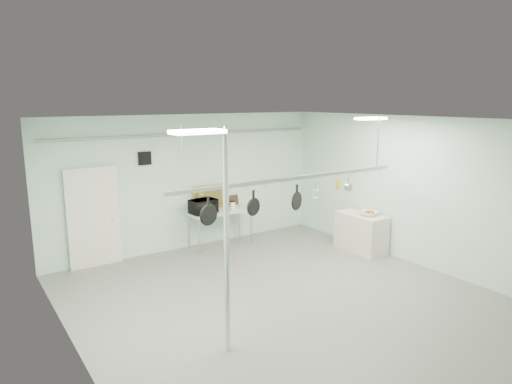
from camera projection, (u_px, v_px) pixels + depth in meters
floor at (294, 305)px, 7.98m from camera, size 8.00×8.00×0.00m
ceiling at (297, 122)px, 7.34m from camera, size 7.00×8.00×0.02m
back_wall at (190, 182)px, 10.89m from camera, size 7.00×0.02×3.20m
right_wall at (425, 193)px, 9.58m from camera, size 0.02×8.00×3.20m
door at (94, 219)px, 9.69m from camera, size 1.10×0.10×2.20m
wall_vent at (145, 158)px, 10.14m from camera, size 0.30×0.04×0.30m
conduit_pipe at (190, 134)px, 10.59m from camera, size 6.60×0.07×0.07m
chrome_pole at (227, 244)px, 6.24m from camera, size 0.08×0.08×3.20m
prep_table at (220, 213)px, 11.06m from camera, size 1.60×0.70×0.91m
side_cabinet at (361, 233)px, 10.76m from camera, size 0.60×1.20×0.90m
pot_rack at (294, 177)px, 7.89m from camera, size 4.80×0.06×1.00m
light_panel_left at (198, 132)px, 5.48m from camera, size 0.65×0.30×0.05m
light_panel_right at (371, 119)px, 9.15m from camera, size 0.65×0.30×0.05m
microwave at (203, 206)px, 10.70m from camera, size 0.65×0.48×0.33m
coffee_canister at (233, 206)px, 11.10m from camera, size 0.14×0.14×0.19m
painting_large at (209, 197)px, 11.15m from camera, size 0.78×0.16×0.58m
painting_small at (233, 200)px, 11.56m from camera, size 0.31×0.10×0.25m
fruit_bowl at (369, 213)px, 10.53m from camera, size 0.53×0.53×0.10m
skillet_left at (208, 210)px, 7.03m from camera, size 0.34×0.12×0.45m
skillet_mid at (253, 203)px, 7.49m from camera, size 0.31×0.14×0.43m
skillet_right at (297, 197)px, 8.00m from camera, size 0.33×0.19×0.47m
whisk at (316, 190)px, 8.22m from camera, size 0.21×0.21×0.29m
grater at (338, 184)px, 8.52m from camera, size 0.09×0.03×0.21m
saucepan at (348, 184)px, 8.67m from camera, size 0.16×0.13×0.25m
fruit_cluster at (369, 212)px, 10.52m from camera, size 0.24×0.24×0.09m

